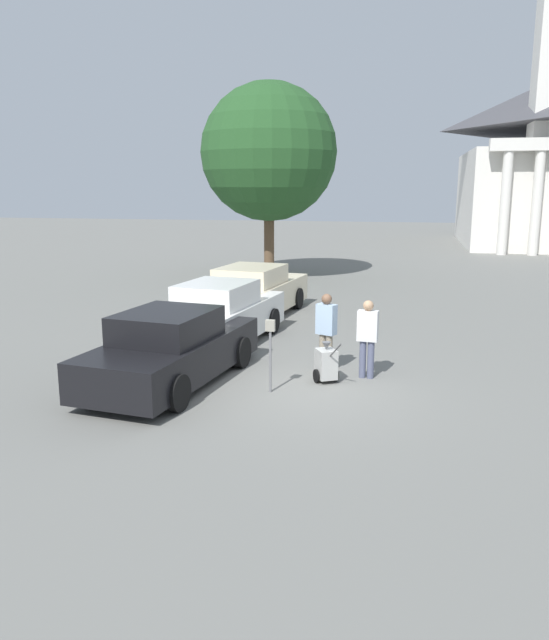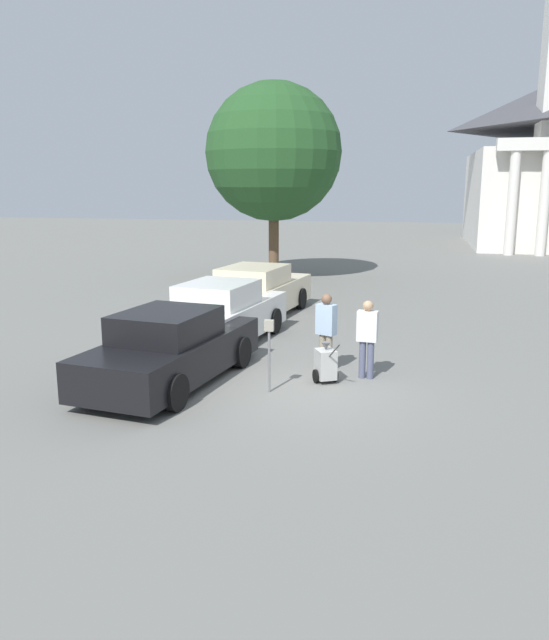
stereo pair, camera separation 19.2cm
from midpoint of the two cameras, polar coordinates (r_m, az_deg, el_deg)
The scene contains 10 objects.
ground_plane at distance 12.47m, azimuth 2.06°, elevation -6.31°, with size 120.00×120.00×0.00m, color slate.
parked_car_black at distance 12.82m, azimuth -9.02°, elevation -2.66°, with size 2.48×4.95×1.52m.
parked_car_white at distance 15.85m, azimuth -4.58°, elevation 0.43°, with size 2.43×4.95×1.60m.
parked_car_cream at distance 19.16m, azimuth -1.45°, elevation 2.48°, with size 2.58×5.41×1.57m.
parking_meter at distance 12.00m, azimuth -0.04°, elevation -2.06°, with size 0.18×0.09×1.44m.
person_worker at distance 13.41m, azimuth 5.15°, elevation -0.71°, with size 0.47×0.37×1.71m.
person_supervisor at distance 13.04m, azimuth 8.89°, elevation -1.34°, with size 0.44×0.26×1.65m.
equipment_cart at distance 12.82m, azimuth 5.12°, elevation -4.02°, with size 0.66×0.96×1.00m.
church at distance 46.13m, azimuth 23.39°, elevation 13.65°, with size 8.75×14.82×24.27m.
shade_tree at distance 27.18m, azimuth 0.14°, elevation 15.07°, with size 5.76×5.76×8.22m.
Camera 2 is at (2.30, -11.60, 3.95)m, focal length 35.00 mm.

